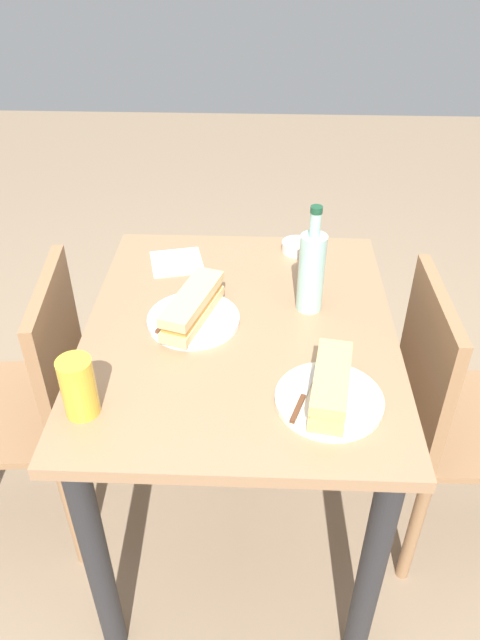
% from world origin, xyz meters
% --- Properties ---
extents(ground_plane, '(8.00, 8.00, 0.00)m').
position_xyz_m(ground_plane, '(0.00, 0.00, 0.00)').
color(ground_plane, '#8C755B').
extents(dining_table, '(0.90, 0.75, 0.76)m').
position_xyz_m(dining_table, '(0.00, 0.00, 0.61)').
color(dining_table, '#997251').
rests_on(dining_table, ground).
extents(chair_far, '(0.44, 0.44, 0.85)m').
position_xyz_m(chair_far, '(0.01, 0.57, 0.49)').
color(chair_far, '#936B47').
rests_on(chair_far, ground).
extents(chair_near, '(0.41, 0.41, 0.85)m').
position_xyz_m(chair_near, '(0.01, -0.57, 0.49)').
color(chair_near, '#936B47').
rests_on(chair_near, ground).
extents(plate_near, '(0.22, 0.22, 0.01)m').
position_xyz_m(plate_near, '(0.01, 0.11, 0.76)').
color(plate_near, white).
rests_on(plate_near, dining_table).
extents(baguette_sandwich_near, '(0.25, 0.14, 0.07)m').
position_xyz_m(baguette_sandwich_near, '(0.01, 0.11, 0.80)').
color(baguette_sandwich_near, '#DBB77A').
rests_on(baguette_sandwich_near, plate_near).
extents(knife_near, '(0.17, 0.07, 0.01)m').
position_xyz_m(knife_near, '(0.02, 0.17, 0.77)').
color(knife_near, silver).
rests_on(knife_near, plate_near).
extents(plate_far, '(0.22, 0.22, 0.01)m').
position_xyz_m(plate_far, '(-0.25, -0.19, 0.76)').
color(plate_far, silver).
rests_on(plate_far, dining_table).
extents(baguette_sandwich_far, '(0.22, 0.10, 0.07)m').
position_xyz_m(baguette_sandwich_far, '(-0.25, -0.19, 0.80)').
color(baguette_sandwich_far, tan).
rests_on(baguette_sandwich_far, plate_far).
extents(knife_far, '(0.17, 0.07, 0.01)m').
position_xyz_m(knife_far, '(-0.26, -0.14, 0.77)').
color(knife_far, silver).
rests_on(knife_far, plate_far).
extents(water_bottle, '(0.06, 0.06, 0.28)m').
position_xyz_m(water_bottle, '(0.09, -0.17, 0.87)').
color(water_bottle, '#99C6B7').
rests_on(water_bottle, dining_table).
extents(beer_glass, '(0.07, 0.07, 0.13)m').
position_xyz_m(beer_glass, '(-0.30, 0.31, 0.82)').
color(beer_glass, gold).
rests_on(beer_glass, dining_table).
extents(olive_bowl, '(0.09, 0.09, 0.03)m').
position_xyz_m(olive_bowl, '(0.37, -0.15, 0.77)').
color(olive_bowl, silver).
rests_on(olive_bowl, dining_table).
extents(paper_napkin, '(0.17, 0.17, 0.00)m').
position_xyz_m(paper_napkin, '(0.29, 0.19, 0.76)').
color(paper_napkin, white).
rests_on(paper_napkin, dining_table).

